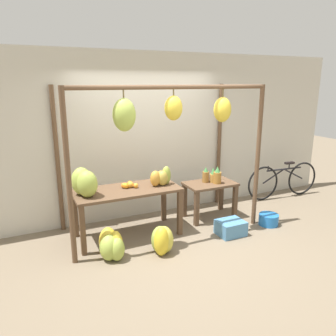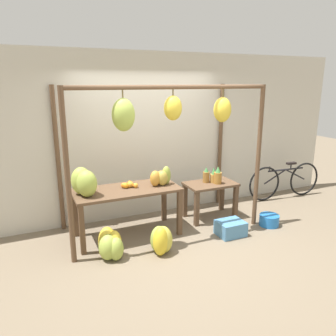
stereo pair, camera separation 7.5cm
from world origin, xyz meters
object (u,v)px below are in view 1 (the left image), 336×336
(pineapple_cluster, at_px, (213,176))
(blue_bucket, at_px, (269,219))
(orange_pile, at_px, (129,185))
(parked_bicycle, at_px, (283,180))
(banana_pile_ground_right, at_px, (162,240))
(papaya_pile, at_px, (161,177))
(banana_pile_ground_left, at_px, (111,245))
(fruit_crate_white, at_px, (231,228))
(banana_pile_on_table, at_px, (85,183))

(pineapple_cluster, xyz_separation_m, blue_bucket, (0.68, -0.68, -0.66))
(orange_pile, relative_size, parked_bicycle, 0.15)
(banana_pile_ground_right, height_order, blue_bucket, banana_pile_ground_right)
(blue_bucket, distance_m, parked_bicycle, 1.54)
(orange_pile, bearing_deg, pineapple_cluster, 1.00)
(banana_pile_ground_right, bearing_deg, blue_bucket, 3.27)
(papaya_pile, bearing_deg, pineapple_cluster, 6.61)
(banana_pile_ground_right, bearing_deg, parked_bicycle, 18.41)
(banana_pile_ground_left, distance_m, blue_bucket, 2.66)
(orange_pile, xyz_separation_m, papaya_pile, (0.49, -0.09, 0.08))
(orange_pile, xyz_separation_m, fruit_crate_white, (1.40, -0.69, -0.69))
(orange_pile, bearing_deg, banana_pile_ground_left, -127.82)
(papaya_pile, bearing_deg, banana_pile_ground_left, -151.76)
(banana_pile_on_table, relative_size, banana_pile_ground_left, 0.95)
(banana_pile_ground_left, xyz_separation_m, blue_bucket, (2.65, -0.05, -0.09))
(pineapple_cluster, height_order, papaya_pile, papaya_pile)
(banana_pile_ground_left, height_order, banana_pile_ground_right, banana_pile_ground_right)
(blue_bucket, bearing_deg, orange_pile, 163.25)
(banana_pile_ground_right, xyz_separation_m, blue_bucket, (1.99, 0.11, -0.11))
(banana_pile_ground_left, height_order, blue_bucket, banana_pile_ground_left)
(banana_pile_on_table, distance_m, banana_pile_ground_left, 0.94)
(banana_pile_ground_left, distance_m, fruit_crate_white, 1.87)
(banana_pile_ground_right, bearing_deg, orange_pile, 104.36)
(pineapple_cluster, xyz_separation_m, banana_pile_ground_left, (-1.97, -0.63, -0.56))
(orange_pile, height_order, pineapple_cluster, pineapple_cluster)
(banana_pile_ground_left, xyz_separation_m, parked_bicycle, (3.84, 0.89, 0.18))
(pineapple_cluster, relative_size, fruit_crate_white, 0.73)
(fruit_crate_white, bearing_deg, pineapple_cluster, 81.71)
(orange_pile, relative_size, banana_pile_ground_left, 0.48)
(orange_pile, xyz_separation_m, pineapple_cluster, (1.50, 0.03, -0.05))
(blue_bucket, bearing_deg, banana_pile_ground_right, -176.73)
(orange_pile, height_order, blue_bucket, orange_pile)
(banana_pile_ground_right, bearing_deg, fruit_crate_white, 3.87)
(parked_bicycle, bearing_deg, fruit_crate_white, -153.69)
(papaya_pile, bearing_deg, banana_pile_on_table, 179.87)
(pineapple_cluster, bearing_deg, blue_bucket, -45.07)
(pineapple_cluster, height_order, banana_pile_ground_right, pineapple_cluster)
(banana_pile_ground_right, relative_size, fruit_crate_white, 1.02)
(blue_bucket, bearing_deg, pineapple_cluster, 134.93)
(banana_pile_on_table, bearing_deg, parked_bicycle, 5.27)
(banana_pile_ground_right, distance_m, blue_bucket, 1.99)
(banana_pile_ground_left, height_order, parked_bicycle, parked_bicycle)
(banana_pile_ground_right, height_order, parked_bicycle, parked_bicycle)
(banana_pile_ground_left, distance_m, parked_bicycle, 3.94)
(blue_bucket, bearing_deg, fruit_crate_white, -177.66)
(fruit_crate_white, distance_m, parked_bicycle, 2.21)
(fruit_crate_white, distance_m, papaya_pile, 1.33)
(banana_pile_ground_left, relative_size, fruit_crate_white, 1.24)
(banana_pile_on_table, distance_m, banana_pile_ground_right, 1.33)
(parked_bicycle, bearing_deg, pineapple_cluster, -172.14)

